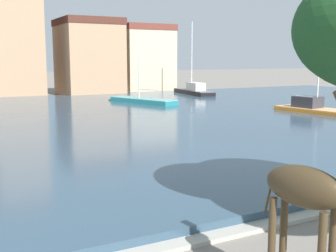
% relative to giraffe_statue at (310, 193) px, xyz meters
% --- Properties ---
extents(harbor_water, '(86.41, 40.68, 0.34)m').
position_rel_giraffe_statue_xyz_m(harbor_water, '(2.41, 23.86, -1.99)').
color(harbor_water, '#334C60').
rests_on(harbor_water, ground).
extents(quay_edge_coping, '(86.41, 0.50, 0.12)m').
position_rel_giraffe_statue_xyz_m(quay_edge_coping, '(2.41, 3.27, -2.10)').
color(quay_edge_coping, '#ADA89E').
rests_on(quay_edge_coping, ground).
extents(giraffe_statue, '(0.95, 2.39, 4.23)m').
position_rel_giraffe_statue_xyz_m(giraffe_statue, '(0.00, 0.00, 0.00)').
color(giraffe_statue, '#42331E').
rests_on(giraffe_statue, ground).
extents(sailboat_orange, '(3.07, 6.72, 5.77)m').
position_rel_giraffe_statue_xyz_m(sailboat_orange, '(20.01, 18.65, -1.66)').
color(sailboat_orange, orange).
rests_on(sailboat_orange, ground).
extents(sailboat_black, '(2.71, 9.07, 8.69)m').
position_rel_giraffe_statue_xyz_m(sailboat_black, '(20.85, 38.71, -1.58)').
color(sailboat_black, black).
rests_on(sailboat_black, ground).
extents(sailboat_teal, '(4.41, 8.44, 5.96)m').
position_rel_giraffe_statue_xyz_m(sailboat_teal, '(10.98, 32.19, -1.75)').
color(sailboat_teal, teal).
rests_on(sailboat_teal, ground).
extents(townhouse_end_terrace, '(5.83, 6.68, 13.34)m').
position_rel_giraffe_statue_xyz_m(townhouse_end_terrace, '(2.31, 47.34, 4.53)').
color(townhouse_end_terrace, tan).
rests_on(townhouse_end_terrace, ground).
extents(townhouse_narrow_midrow, '(6.97, 8.00, 9.21)m').
position_rel_giraffe_statue_xyz_m(townhouse_narrow_midrow, '(10.86, 46.56, 2.46)').
color(townhouse_narrow_midrow, tan).
rests_on(townhouse_narrow_midrow, ground).
extents(townhouse_tall_gabled, '(6.91, 6.85, 8.91)m').
position_rel_giraffe_statue_xyz_m(townhouse_tall_gabled, '(19.15, 48.62, 2.31)').
color(townhouse_tall_gabled, '#C6B293').
rests_on(townhouse_tall_gabled, ground).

